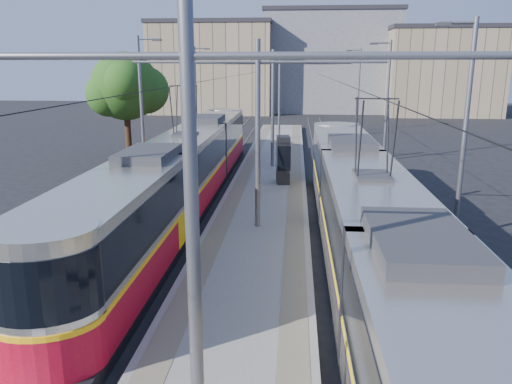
{
  "coord_description": "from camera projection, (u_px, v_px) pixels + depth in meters",
  "views": [
    {
      "loc": [
        1.4,
        -10.48,
        6.39
      ],
      "look_at": [
        -0.09,
        8.24,
        1.6
      ],
      "focal_mm": 35.0,
      "sensor_mm": 36.0,
      "label": 1
    }
  ],
  "objects": [
    {
      "name": "ground",
      "position": [
        232.0,
        343.0,
        11.81
      ],
      "size": [
        160.0,
        160.0,
        0.0
      ],
      "primitive_type": "plane",
      "color": "black",
      "rests_on": "ground"
    },
    {
      "name": "platform",
      "position": [
        270.0,
        179.0,
        28.2
      ],
      "size": [
        4.0,
        50.0,
        0.3
      ],
      "primitive_type": "cube",
      "color": "gray",
      "rests_on": "ground"
    },
    {
      "name": "tactile_strip_left",
      "position": [
        244.0,
        176.0,
        28.27
      ],
      "size": [
        0.7,
        50.0,
        0.01
      ],
      "primitive_type": "cube",
      "color": "gray",
      "rests_on": "platform"
    },
    {
      "name": "tactile_strip_right",
      "position": [
        295.0,
        177.0,
        28.05
      ],
      "size": [
        0.7,
        50.0,
        0.01
      ],
      "primitive_type": "cube",
      "color": "gray",
      "rests_on": "platform"
    },
    {
      "name": "rails",
      "position": [
        270.0,
        181.0,
        28.23
      ],
      "size": [
        8.71,
        70.0,
        0.03
      ],
      "color": "gray",
      "rests_on": "ground"
    },
    {
      "name": "tram_left",
      "position": [
        186.0,
        170.0,
        23.02
      ],
      "size": [
        2.43,
        28.73,
        5.5
      ],
      "color": "black",
      "rests_on": "ground"
    },
    {
      "name": "tram_right",
      "position": [
        369.0,
        226.0,
        14.5
      ],
      "size": [
        2.43,
        28.21,
        5.5
      ],
      "color": "black",
      "rests_on": "ground"
    },
    {
      "name": "catenary",
      "position": [
        267.0,
        104.0,
        24.37
      ],
      "size": [
        9.2,
        70.0,
        7.0
      ],
      "color": "slate",
      "rests_on": "platform"
    },
    {
      "name": "street_lamps",
      "position": [
        274.0,
        102.0,
        31.07
      ],
      "size": [
        15.18,
        38.22,
        8.0
      ],
      "color": "slate",
      "rests_on": "ground"
    },
    {
      "name": "shelter",
      "position": [
        283.0,
        159.0,
        26.27
      ],
      "size": [
        0.82,
        1.2,
        2.5
      ],
      "rotation": [
        0.0,
        0.0,
        0.11
      ],
      "color": "black",
      "rests_on": "platform"
    },
    {
      "name": "tree",
      "position": [
        131.0,
        87.0,
        33.6
      ],
      "size": [
        5.02,
        4.64,
        7.29
      ],
      "color": "#382314",
      "rests_on": "ground"
    },
    {
      "name": "building_left",
      "position": [
        214.0,
        68.0,
        69.05
      ],
      "size": [
        16.32,
        12.24,
        12.07
      ],
      "color": "#9F876C",
      "rests_on": "ground"
    },
    {
      "name": "building_centre",
      "position": [
        329.0,
        62.0,
        71.48
      ],
      "size": [
        18.36,
        14.28,
        13.76
      ],
      "color": "gray",
      "rests_on": "ground"
    },
    {
      "name": "building_right",
      "position": [
        440.0,
        71.0,
        64.92
      ],
      "size": [
        14.28,
        10.2,
        11.2
      ],
      "color": "#9F876C",
      "rests_on": "ground"
    }
  ]
}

